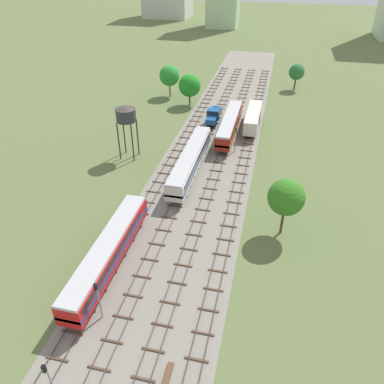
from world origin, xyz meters
The scene contains 19 objects.
ground_plane centered at (0.00, 56.00, 0.00)m, with size 480.00×480.00×0.00m, color #5B6B3D.
ballast_bed centered at (0.00, 56.00, 0.00)m, with size 17.19×176.00×0.01m, color gray.
track_far_left centered at (-6.59, 57.00, 0.14)m, with size 2.40×126.00×0.29m.
track_left centered at (-2.20, 57.00, 0.14)m, with size 2.40×126.00×0.29m.
track_centre_left centered at (2.20, 57.00, 0.14)m, with size 2.40×126.00×0.29m.
track_centre centered at (6.59, 57.00, 0.14)m, with size 2.40×126.00×0.29m.
diesel_railcar_far_left_nearest centered at (-6.59, 26.26, 2.60)m, with size 2.96×20.50×3.80m.
passenger_coach_left_near centered at (-2.20, 50.93, 2.61)m, with size 2.96×22.00×3.80m.
diesel_railcar_centre_left_mid centered at (2.20, 67.93, 2.60)m, with size 2.96×20.50×3.80m.
freight_boxcar_centre_midfar centered at (6.60, 72.90, 2.45)m, with size 2.87×14.00×3.60m.
shunter_loco_left_far centered at (-2.20, 73.53, 2.01)m, with size 2.74×8.46×3.10m.
water_tower centered at (-14.81, 54.24, 8.39)m, with size 3.75×3.75×9.99m.
signal_post_nearest centered at (-4.40, 19.00, 3.42)m, with size 0.28×0.47×5.39m.
signal_post_near centered at (4.40, 60.74, 3.24)m, with size 0.28×0.47×5.07m.
signal_post_mid centered at (-4.40, 9.87, 3.71)m, with size 0.28×0.47×5.89m.
lineside_tree_0 centered at (15.58, 101.94, 4.85)m, with size 4.23×4.23×6.99m.
lineside_tree_1 centered at (-10.09, 83.41, 4.97)m, with size 5.44×5.44×7.70m.
lineside_tree_2 centered at (-16.74, 88.70, 5.47)m, with size 5.24×5.24×8.10m.
lineside_tree_3 centered at (13.86, 37.85, 5.95)m, with size 4.94×4.94×8.44m.
Camera 1 is at (10.84, -3.67, 33.33)m, focal length 34.46 mm.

